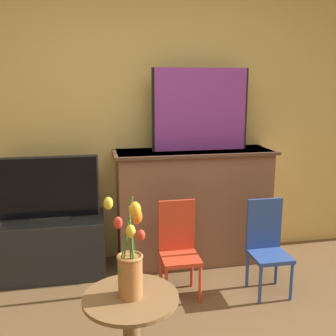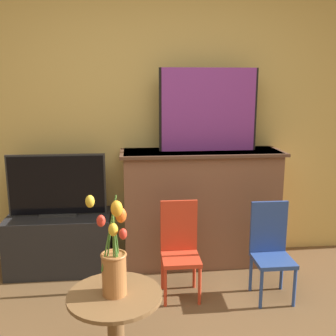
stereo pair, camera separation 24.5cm
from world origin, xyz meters
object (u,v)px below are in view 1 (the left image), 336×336
vase_tulips (130,263)px  chair_red (178,245)px  painting (201,110)px  tv_monitor (49,189)px  chair_blue (267,243)px

vase_tulips → chair_red: bearing=64.5°
painting → vase_tulips: painting is taller
painting → tv_monitor: (-1.26, -0.04, -0.61)m
chair_blue → painting: bearing=120.4°
chair_red → vase_tulips: (-0.44, -0.92, 0.33)m
painting → chair_blue: 1.20m
painting → chair_blue: size_ratio=1.16×
painting → chair_red: painting is taller
chair_red → vase_tulips: size_ratio=1.34×
painting → chair_red: 1.14m
tv_monitor → chair_blue: size_ratio=1.12×
chair_red → vase_tulips: bearing=-115.5°
chair_red → tv_monitor: bearing=152.9°
chair_red → chair_blue: bearing=-7.6°
vase_tulips → chair_blue: bearing=37.1°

